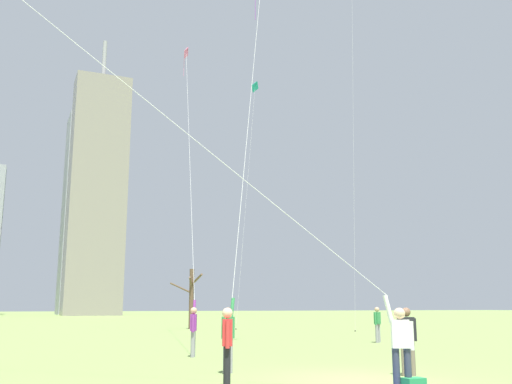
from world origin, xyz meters
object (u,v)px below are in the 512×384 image
object	(u,v)px
bystander_watching_nearby	(377,323)
distant_kite_drifting_left_teal	(254,102)
kite_flyer_foreground_right_yellow	(297,253)
bystander_strolling_midfield	(407,337)
bystander_far_off_by_trees	(227,343)
bare_tree_center	(191,296)
distant_kite_low_near_trees_white	(352,14)
kite_flyer_midfield_left_pink	(192,273)
kite_flyer_foreground_left_purple	(242,184)

from	to	relation	value
bystander_watching_nearby	distant_kite_drifting_left_teal	bearing A→B (deg)	82.07
kite_flyer_foreground_right_yellow	bystander_strolling_midfield	bearing A→B (deg)	21.02
kite_flyer_foreground_right_yellow	bystander_far_off_by_trees	bearing A→B (deg)	137.61
bystander_strolling_midfield	bare_tree_center	distance (m)	30.97
bystander_watching_nearby	bare_tree_center	size ratio (longest dim) A/B	0.36
distant_kite_low_near_trees_white	bystander_strolling_midfield	bearing A→B (deg)	-121.19
kite_flyer_midfield_left_pink	bystander_far_off_by_trees	size ratio (longest dim) A/B	11.14
bystander_watching_nearby	distant_kite_low_near_trees_white	xyz separation A→B (m)	(8.80, 14.66, 24.77)
distant_kite_drifting_left_teal	kite_flyer_foreground_right_yellow	bearing A→B (deg)	-111.36
kite_flyer_midfield_left_pink	distant_kite_drifting_left_teal	world-z (taller)	distant_kite_drifting_left_teal
kite_flyer_foreground_left_purple	bystander_watching_nearby	size ratio (longest dim) A/B	11.00
kite_flyer_midfield_left_pink	distant_kite_low_near_trees_white	bearing A→B (deg)	42.68
bystander_watching_nearby	distant_kite_drifting_left_teal	xyz separation A→B (m)	(3.13, 22.45, 18.80)
bystander_far_off_by_trees	bare_tree_center	bearing A→B (deg)	74.73
kite_flyer_midfield_left_pink	bystander_strolling_midfield	xyz separation A→B (m)	(2.87, -8.80, -1.96)
kite_flyer_midfield_left_pink	distant_kite_drifting_left_teal	size ratio (longest dim) A/B	0.82
bystander_far_off_by_trees	bystander_strolling_midfield	bearing A→B (deg)	4.80
kite_flyer_foreground_left_purple	distant_kite_low_near_trees_white	bearing A→B (deg)	49.69
kite_flyer_foreground_right_yellow	distant_kite_drifting_left_teal	size ratio (longest dim) A/B	0.61
kite_flyer_foreground_left_purple	bystander_watching_nearby	bearing A→B (deg)	36.13
kite_flyer_foreground_right_yellow	distant_kite_low_near_trees_white	bearing A→B (deg)	54.64
bystander_watching_nearby	bare_tree_center	distance (m)	19.78
bystander_watching_nearby	bystander_strolling_midfield	xyz separation A→B (m)	(-6.89, -11.26, 0.00)
bystander_strolling_midfield	bare_tree_center	size ratio (longest dim) A/B	0.36
kite_flyer_foreground_left_purple	distant_kite_low_near_trees_white	size ratio (longest dim) A/B	0.60
bare_tree_center	kite_flyer_foreground_right_yellow	bearing A→B (deg)	-102.93
kite_flyer_midfield_left_pink	distant_kite_drifting_left_teal	xyz separation A→B (m)	(12.89, 24.91, 16.84)
bystander_strolling_midfield	bare_tree_center	world-z (taller)	bare_tree_center
kite_flyer_foreground_left_purple	bystander_far_off_by_trees	bearing A→B (deg)	-114.82
kite_flyer_foreground_right_yellow	bare_tree_center	bearing A→B (deg)	77.07
bystander_strolling_midfield	distant_kite_low_near_trees_white	world-z (taller)	distant_kite_low_near_trees_white
kite_flyer_foreground_right_yellow	distant_kite_low_near_trees_white	size ratio (longest dim) A/B	0.45
kite_flyer_foreground_left_purple	bare_tree_center	xyz separation A→B (m)	(6.33, 26.44, -2.97)
bystander_far_off_by_trees	distant_kite_drifting_left_teal	world-z (taller)	distant_kite_drifting_left_teal
bystander_strolling_midfield	bystander_watching_nearby	bearing A→B (deg)	58.52
bystander_far_off_by_trees	kite_flyer_foreground_left_purple	bearing A→B (deg)	65.18
distant_kite_low_near_trees_white	distant_kite_drifting_left_teal	world-z (taller)	distant_kite_low_near_trees_white
bystander_watching_nearby	distant_kite_low_near_trees_white	world-z (taller)	distant_kite_low_near_trees_white
bystander_watching_nearby	distant_kite_drifting_left_teal	distance (m)	29.45
kite_flyer_foreground_left_purple	distant_kite_drifting_left_teal	bearing A→B (deg)	66.67
bystander_far_off_by_trees	bare_tree_center	size ratio (longest dim) A/B	0.36
kite_flyer_midfield_left_pink	bystander_far_off_by_trees	distance (m)	9.62
kite_flyer_foreground_left_purple	bystander_watching_nearby	world-z (taller)	kite_flyer_foreground_left_purple
bystander_far_off_by_trees	distant_kite_low_near_trees_white	bearing A→B (deg)	52.05
kite_flyer_midfield_left_pink	bare_tree_center	xyz separation A→B (m)	(6.53, 21.92, -0.46)
bystander_strolling_midfield	distant_kite_drifting_left_teal	xyz separation A→B (m)	(10.02, 33.71, 18.80)
distant_kite_drifting_left_teal	distant_kite_low_near_trees_white	bearing A→B (deg)	-53.96
kite_flyer_midfield_left_pink	bystander_strolling_midfield	world-z (taller)	kite_flyer_midfield_left_pink
kite_flyer_midfield_left_pink	bystander_far_off_by_trees	bearing A→B (deg)	-102.05
bystander_far_off_by_trees	distant_kite_drifting_left_teal	distance (m)	41.69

